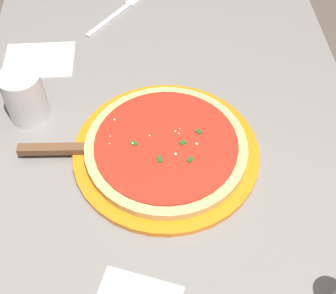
% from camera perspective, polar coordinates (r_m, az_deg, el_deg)
% --- Properties ---
extents(ground_plane, '(5.00, 5.00, 0.00)m').
position_cam_1_polar(ground_plane, '(1.48, -0.22, -16.91)').
color(ground_plane, brown).
extents(restaurant_table, '(1.06, 0.76, 0.73)m').
position_cam_1_polar(restaurant_table, '(0.96, -0.33, -3.81)').
color(restaurant_table, black).
rests_on(restaurant_table, ground_plane).
extents(serving_plate, '(0.34, 0.34, 0.01)m').
position_cam_1_polar(serving_plate, '(0.81, 0.00, -0.61)').
color(serving_plate, orange).
rests_on(serving_plate, restaurant_table).
extents(pizza, '(0.29, 0.29, 0.02)m').
position_cam_1_polar(pizza, '(0.80, 0.00, 0.07)').
color(pizza, '#DBB26B').
rests_on(pizza, serving_plate).
extents(pizza_server, '(0.07, 0.22, 0.01)m').
position_cam_1_polar(pizza_server, '(0.82, -11.39, -0.30)').
color(pizza_server, silver).
rests_on(pizza_server, serving_plate).
extents(cup_tall_drink, '(0.08, 0.08, 0.10)m').
position_cam_1_polar(cup_tall_drink, '(0.88, -17.63, 6.12)').
color(cup_tall_drink, silver).
rests_on(cup_tall_drink, restaurant_table).
extents(napkin_folded_right, '(0.12, 0.15, 0.00)m').
position_cam_1_polar(napkin_folded_right, '(1.03, -15.99, 10.53)').
color(napkin_folded_right, white).
rests_on(napkin_folded_right, restaurant_table).
extents(fork, '(0.16, 0.13, 0.00)m').
position_cam_1_polar(fork, '(1.13, -6.48, 16.39)').
color(fork, silver).
rests_on(fork, restaurant_table).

